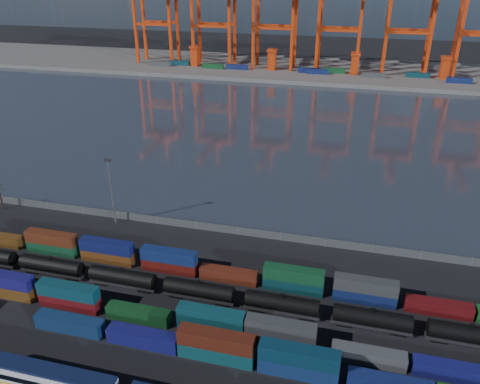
# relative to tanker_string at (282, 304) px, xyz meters

# --- Properties ---
(ground) EXTENTS (700.00, 700.00, 0.00)m
(ground) POSITION_rel_tanker_string_xyz_m (-14.34, -3.94, -2.10)
(ground) COLOR black
(ground) RESTS_ON ground
(harbor_water) EXTENTS (700.00, 700.00, 0.00)m
(harbor_water) POSITION_rel_tanker_string_xyz_m (-14.34, 101.06, -2.09)
(harbor_water) COLOR #2B323E
(harbor_water) RESTS_ON ground
(far_quay) EXTENTS (700.00, 70.00, 2.00)m
(far_quay) POSITION_rel_tanker_string_xyz_m (-14.34, 206.06, -1.10)
(far_quay) COLOR #514F4C
(far_quay) RESTS_ON ground
(container_row_south) EXTENTS (139.58, 2.48, 5.28)m
(container_row_south) POSITION_rel_tanker_string_xyz_m (-24.35, -13.06, -0.02)
(container_row_south) COLOR #484B4E
(container_row_south) RESTS_ON ground
(container_row_mid) EXTENTS (128.08, 2.34, 4.99)m
(container_row_mid) POSITION_rel_tanker_string_xyz_m (-19.86, -7.86, -0.14)
(container_row_mid) COLOR #414446
(container_row_mid) RESTS_ON ground
(container_row_north) EXTENTS (141.06, 2.34, 4.99)m
(container_row_north) POSITION_rel_tanker_string_xyz_m (-23.36, 7.01, -0.07)
(container_row_north) COLOR navy
(container_row_north) RESTS_ON ground
(tanker_string) EXTENTS (137.60, 2.92, 4.18)m
(tanker_string) POSITION_rel_tanker_string_xyz_m (0.00, 0.00, 0.00)
(tanker_string) COLOR black
(tanker_string) RESTS_ON ground
(waterfront_fence) EXTENTS (160.12, 0.12, 2.20)m
(waterfront_fence) POSITION_rel_tanker_string_xyz_m (-14.34, 24.06, -1.09)
(waterfront_fence) COLOR #595B5E
(waterfront_fence) RESTS_ON ground
(bare_tree) EXTENTS (2.12, 2.07, 7.96)m
(bare_tree) POSITION_rel_tanker_string_xyz_m (-75.60, 21.51, 1.86)
(bare_tree) COLOR black
(bare_tree) RESTS_ON ground
(yard_light_mast) EXTENTS (1.60, 0.40, 16.60)m
(yard_light_mast) POSITION_rel_tanker_string_xyz_m (-44.34, 22.06, 7.20)
(yard_light_mast) COLOR slate
(yard_light_mast) RESTS_ON ground
(quay_containers) EXTENTS (172.58, 10.99, 2.60)m
(quay_containers) POSITION_rel_tanker_string_xyz_m (-25.34, 191.52, 1.20)
(quay_containers) COLOR navy
(quay_containers) RESTS_ON far_quay
(straddle_carriers) EXTENTS (140.00, 7.00, 11.10)m
(straddle_carriers) POSITION_rel_tanker_string_xyz_m (-16.84, 196.06, 5.72)
(straddle_carriers) COLOR red
(straddle_carriers) RESTS_ON far_quay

